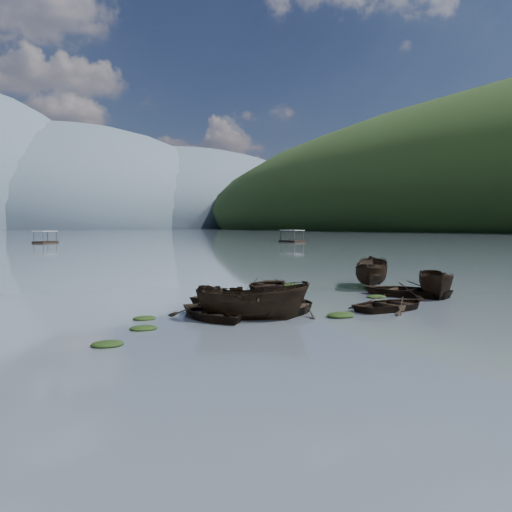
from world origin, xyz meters
name	(u,v)px	position (x,y,z in m)	size (l,w,h in m)	color
ground_plane	(421,331)	(0.00, 0.00, 0.00)	(2400.00, 2400.00, 0.00)	#515A65
haze_mtn_c	(64,228)	(140.00, 900.00, 0.00)	(520.00, 520.00, 260.00)	#475666
haze_mtn_d	(175,228)	(320.00, 900.00, 0.00)	(520.00, 520.00, 220.00)	#475666
rowboat_0	(215,318)	(-5.19, 5.70, 0.00)	(2.97, 4.16, 0.86)	black
rowboat_1	(289,312)	(-1.78, 5.75, 0.00)	(3.04, 4.26, 0.88)	black
rowboat_2	(252,320)	(-4.06, 4.71, 0.00)	(1.64, 4.35, 1.68)	black
rowboat_3	(404,296)	(6.31, 7.64, 0.00)	(3.28, 4.59, 0.95)	black
rowboat_4	(393,309)	(2.52, 4.26, 0.00)	(2.81, 3.93, 0.81)	black
rowboat_5	(436,297)	(7.37, 6.53, 0.00)	(1.55, 4.12, 1.59)	black
rowboat_6	(243,308)	(-2.94, 7.76, 0.00)	(3.35, 4.69, 0.97)	black
rowboat_7	(266,289)	(1.49, 13.60, 0.00)	(2.93, 4.10, 0.85)	black
rowboat_8	(371,287)	(7.37, 11.59, 0.00)	(1.85, 4.93, 1.90)	black
weed_clump_0	(107,346)	(-10.08, 2.60, 0.00)	(0.99, 0.81, 0.22)	black
weed_clump_1	(144,319)	(-7.67, 6.76, 0.00)	(0.88, 0.70, 0.19)	black
weed_clump_2	(341,317)	(-0.68, 3.68, 0.00)	(1.17, 0.93, 0.25)	black
weed_clump_3	(377,305)	(2.73, 5.55, 0.00)	(0.84, 0.71, 0.19)	black
weed_clump_4	(376,298)	(4.52, 7.70, 0.00)	(1.03, 0.82, 0.21)	black
weed_clump_5	(143,329)	(-8.33, 4.71, 0.00)	(0.97, 0.79, 0.21)	black
weed_clump_6	(210,304)	(-3.75, 9.44, 0.00)	(0.92, 0.77, 0.19)	black
weed_clump_7	(289,286)	(3.51, 14.40, 0.00)	(1.11, 0.88, 0.24)	black
pontoon_centre	(46,243)	(3.33, 111.92, 0.00)	(2.60, 6.24, 2.39)	black
pontoon_right	(292,242)	(51.40, 91.39, 0.00)	(2.77, 6.66, 2.55)	black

